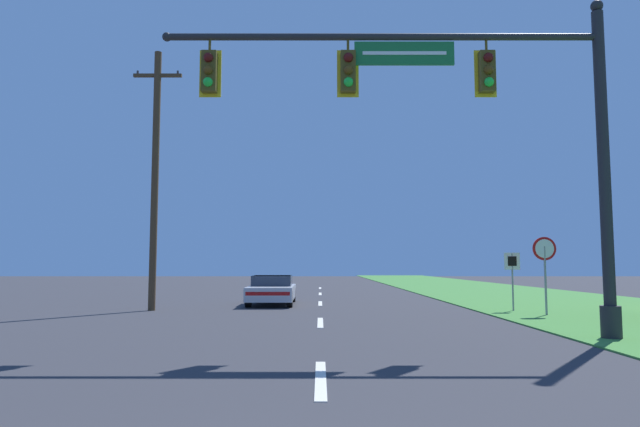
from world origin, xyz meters
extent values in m
cube|color=#428438|center=(10.50, 30.00, 0.02)|extent=(10.00, 110.00, 0.04)
cube|color=silver|center=(0.00, 6.00, 0.01)|extent=(0.16, 2.80, 0.01)
cube|color=silver|center=(0.00, 14.00, 0.01)|extent=(0.16, 2.80, 0.01)
cube|color=silver|center=(0.00, 22.00, 0.01)|extent=(0.16, 2.80, 0.01)
cube|color=silver|center=(0.00, 30.00, 0.01)|extent=(0.16, 2.80, 0.01)
cube|color=silver|center=(0.00, 38.00, 0.01)|extent=(0.16, 2.80, 0.01)
cylinder|color=#232326|center=(6.40, 10.30, 0.39)|extent=(0.44, 0.44, 0.70)
cylinder|color=#232326|center=(6.40, 10.30, 3.76)|extent=(0.26, 0.26, 7.43)
sphere|color=#232326|center=(6.40, 10.30, 7.61)|extent=(0.28, 0.28, 0.28)
cylinder|color=#232326|center=(1.43, 10.30, 6.87)|extent=(9.94, 0.16, 0.16)
sphere|color=#232326|center=(-3.54, 10.30, 6.87)|extent=(0.21, 0.21, 0.21)
cube|color=#196B33|center=(1.93, 10.30, 6.48)|extent=(2.29, 0.06, 0.55)
cube|color=white|center=(1.93, 10.27, 6.48)|extent=(1.92, 0.01, 0.08)
cylinder|color=#4C4214|center=(-2.55, 10.30, 6.70)|extent=(0.06, 0.06, 0.35)
cube|color=yellow|center=(-2.55, 10.44, 6.05)|extent=(0.50, 0.03, 1.11)
cube|color=#4C4214|center=(-2.55, 10.30, 6.05)|extent=(0.34, 0.24, 0.95)
sphere|color=#4C0F0C|center=(-2.55, 10.16, 6.33)|extent=(0.22, 0.22, 0.22)
sphere|color=#51380F|center=(-2.55, 10.16, 6.05)|extent=(0.22, 0.22, 0.22)
sphere|color=green|center=(-2.55, 10.16, 5.76)|extent=(0.22, 0.22, 0.22)
cylinder|color=#4C4214|center=(0.64, 10.30, 6.70)|extent=(0.06, 0.06, 0.35)
cube|color=yellow|center=(0.64, 10.44, 6.05)|extent=(0.50, 0.03, 1.11)
cube|color=#4C4214|center=(0.64, 10.30, 6.05)|extent=(0.34, 0.24, 0.95)
sphere|color=#4C0F0C|center=(0.64, 10.16, 6.33)|extent=(0.22, 0.22, 0.22)
sphere|color=#51380F|center=(0.64, 10.16, 6.05)|extent=(0.22, 0.22, 0.22)
sphere|color=green|center=(0.64, 10.16, 5.76)|extent=(0.22, 0.22, 0.22)
cylinder|color=#4C4214|center=(3.82, 10.30, 6.70)|extent=(0.06, 0.06, 0.35)
cube|color=yellow|center=(3.82, 10.44, 6.05)|extent=(0.50, 0.03, 1.11)
cube|color=#4C4214|center=(3.82, 10.30, 6.05)|extent=(0.34, 0.24, 0.95)
sphere|color=#4C0F0C|center=(3.82, 10.16, 6.33)|extent=(0.22, 0.22, 0.22)
sphere|color=#51380F|center=(3.82, 10.16, 6.05)|extent=(0.22, 0.22, 0.22)
sphere|color=green|center=(3.82, 10.16, 5.76)|extent=(0.22, 0.22, 0.22)
cylinder|color=black|center=(-1.22, 23.16, 0.32)|extent=(0.22, 0.64, 0.64)
cylinder|color=black|center=(-2.82, 23.15, 0.32)|extent=(0.22, 0.64, 0.64)
cylinder|color=black|center=(-1.18, 19.89, 0.32)|extent=(0.22, 0.64, 0.64)
cylinder|color=black|center=(-2.78, 19.87, 0.32)|extent=(0.22, 0.64, 0.64)
cube|color=#B7B7BC|center=(-2.00, 21.52, 0.50)|extent=(1.87, 4.69, 0.55)
cube|color=#283342|center=(-2.00, 21.64, 0.98)|extent=(1.62, 1.98, 0.42)
cube|color=#B7B7BC|center=(-2.00, 21.64, 1.16)|extent=(1.58, 1.94, 0.06)
cube|color=#B71414|center=(-1.98, 19.21, 0.56)|extent=(1.67, 0.08, 0.14)
cylinder|color=gray|center=(7.27, 16.10, 1.14)|extent=(0.07, 0.07, 2.20)
cylinder|color=red|center=(7.27, 16.10, 2.16)|extent=(0.76, 0.04, 0.76)
cylinder|color=white|center=(7.27, 16.08, 2.16)|extent=(0.61, 0.01, 0.61)
cylinder|color=gray|center=(6.79, 17.82, 1.04)|extent=(0.06, 0.06, 2.00)
cube|color=white|center=(6.79, 17.82, 1.77)|extent=(0.55, 0.04, 0.60)
cube|color=black|center=(6.79, 17.80, 1.77)|extent=(0.31, 0.01, 0.34)
cylinder|color=#4C3823|center=(-6.08, 18.34, 4.80)|extent=(0.26, 0.26, 9.59)
cube|color=#4C3823|center=(-6.08, 18.34, 8.69)|extent=(1.80, 0.12, 0.12)
cylinder|color=#333338|center=(-6.83, 18.34, 8.81)|extent=(0.08, 0.08, 0.12)
cylinder|color=#333338|center=(-5.33, 18.34, 8.81)|extent=(0.08, 0.08, 0.12)
camera|label=1|loc=(-0.01, -2.39, 1.64)|focal=32.00mm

